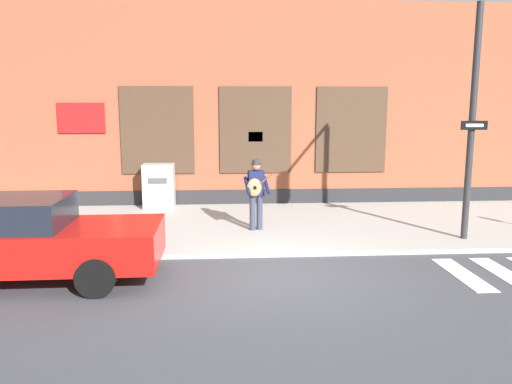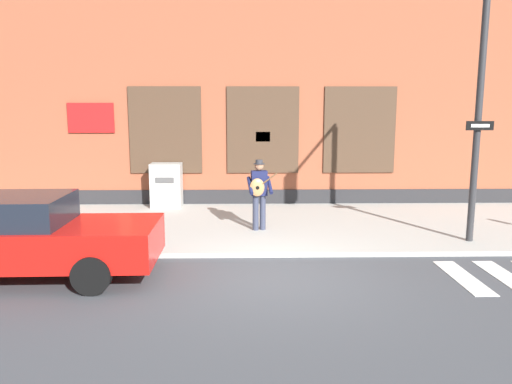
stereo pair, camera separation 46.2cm
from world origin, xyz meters
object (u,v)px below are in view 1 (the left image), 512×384
Objects in this scene: red_car at (27,240)px; busker at (256,191)px; traffic_light at (501,70)px; utility_box at (159,186)px.

red_car is 5.32m from busker.
busker is 0.32× the size of traffic_light.
red_car is 3.49× the size of utility_box.
traffic_light reaches higher than busker.
traffic_light is (9.06, 0.96, 3.06)m from red_car.
red_car is at bearing -173.93° from traffic_light.
busker reaches higher than utility_box.
traffic_light reaches higher than red_car.
busker is 5.89m from traffic_light.
busker is 1.31× the size of utility_box.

